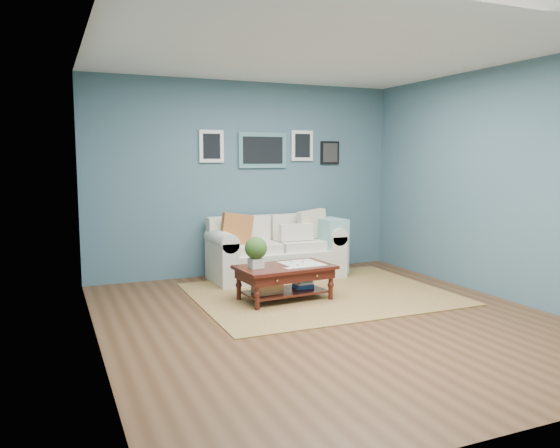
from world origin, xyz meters
TOP-DOWN VIEW (x-y plane):
  - room_shell at (0.01, 0.06)m, footprint 5.00×5.02m
  - area_rug at (0.38, 0.95)m, footprint 2.97×2.38m
  - loveseat at (0.32, 2.02)m, footprint 1.83×0.83m
  - coffee_table at (-0.19, 0.86)m, footprint 1.14×0.72m

SIDE VIEW (x-z plane):
  - area_rug at x=0.38m, z-range 0.00..0.01m
  - coffee_table at x=-0.19m, z-range -0.04..0.72m
  - loveseat at x=0.32m, z-range -0.09..0.85m
  - room_shell at x=0.01m, z-range 0.01..2.71m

